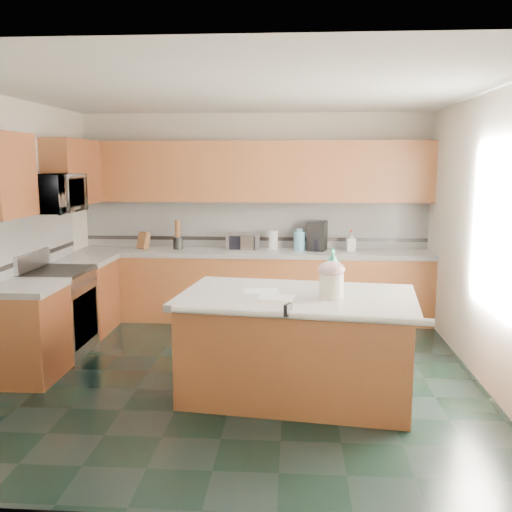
{
  "coord_description": "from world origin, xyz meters",
  "views": [
    {
      "loc": [
        0.53,
        -5.32,
        2.05
      ],
      "look_at": [
        0.15,
        0.35,
        1.12
      ],
      "focal_mm": 40.0,
      "sensor_mm": 36.0,
      "label": 1
    }
  ],
  "objects_px": {
    "knife_block": "(144,241)",
    "treat_jar": "(331,286)",
    "soap_bottle_island": "(333,271)",
    "island_base": "(297,348)",
    "island_top": "(297,297)",
    "coffee_maker": "(317,236)",
    "toaster_oven": "(243,242)"
  },
  "relations": [
    {
      "from": "island_top",
      "to": "toaster_oven",
      "type": "relative_size",
      "value": 5.36
    },
    {
      "from": "toaster_oven",
      "to": "coffee_maker",
      "type": "bearing_deg",
      "value": 17.04
    },
    {
      "from": "knife_block",
      "to": "treat_jar",
      "type": "bearing_deg",
      "value": -26.11
    },
    {
      "from": "coffee_maker",
      "to": "soap_bottle_island",
      "type": "bearing_deg",
      "value": -74.09
    },
    {
      "from": "knife_block",
      "to": "toaster_oven",
      "type": "bearing_deg",
      "value": 22.68
    },
    {
      "from": "coffee_maker",
      "to": "knife_block",
      "type": "bearing_deg",
      "value": -164.32
    },
    {
      "from": "treat_jar",
      "to": "island_base",
      "type": "bearing_deg",
      "value": 177.41
    },
    {
      "from": "soap_bottle_island",
      "to": "toaster_oven",
      "type": "height_order",
      "value": "soap_bottle_island"
    },
    {
      "from": "island_base",
      "to": "treat_jar",
      "type": "relative_size",
      "value": 8.97
    },
    {
      "from": "treat_jar",
      "to": "knife_block",
      "type": "xyz_separation_m",
      "value": [
        -2.31,
        2.64,
        0.0
      ]
    },
    {
      "from": "treat_jar",
      "to": "toaster_oven",
      "type": "xyz_separation_m",
      "value": [
        -0.99,
        2.64,
        0.0
      ]
    },
    {
      "from": "island_top",
      "to": "knife_block",
      "type": "height_order",
      "value": "knife_block"
    },
    {
      "from": "island_base",
      "to": "treat_jar",
      "type": "xyz_separation_m",
      "value": [
        0.28,
        -0.13,
        0.6
      ]
    },
    {
      "from": "island_top",
      "to": "knife_block",
      "type": "relative_size",
      "value": 9.04
    },
    {
      "from": "treat_jar",
      "to": "toaster_oven",
      "type": "height_order",
      "value": "toaster_oven"
    },
    {
      "from": "toaster_oven",
      "to": "island_top",
      "type": "bearing_deg",
      "value": -59.05
    },
    {
      "from": "island_base",
      "to": "treat_jar",
      "type": "height_order",
      "value": "treat_jar"
    },
    {
      "from": "coffee_maker",
      "to": "island_top",
      "type": "bearing_deg",
      "value": -81.06
    },
    {
      "from": "island_base",
      "to": "toaster_oven",
      "type": "bearing_deg",
      "value": 113.14
    },
    {
      "from": "treat_jar",
      "to": "coffee_maker",
      "type": "distance_m",
      "value": 2.67
    },
    {
      "from": "soap_bottle_island",
      "to": "coffee_maker",
      "type": "bearing_deg",
      "value": 108.01
    },
    {
      "from": "toaster_oven",
      "to": "coffee_maker",
      "type": "distance_m",
      "value": 0.98
    },
    {
      "from": "treat_jar",
      "to": "coffee_maker",
      "type": "xyz_separation_m",
      "value": [
        -0.02,
        2.67,
        0.08
      ]
    },
    {
      "from": "island_top",
      "to": "coffee_maker",
      "type": "height_order",
      "value": "coffee_maker"
    },
    {
      "from": "soap_bottle_island",
      "to": "knife_block",
      "type": "relative_size",
      "value": 1.72
    },
    {
      "from": "island_base",
      "to": "soap_bottle_island",
      "type": "distance_m",
      "value": 0.76
    },
    {
      "from": "soap_bottle_island",
      "to": "coffee_maker",
      "type": "height_order",
      "value": "soap_bottle_island"
    },
    {
      "from": "island_base",
      "to": "soap_bottle_island",
      "type": "relative_size",
      "value": 5.0
    },
    {
      "from": "soap_bottle_island",
      "to": "knife_block",
      "type": "height_order",
      "value": "soap_bottle_island"
    },
    {
      "from": "knife_block",
      "to": "island_base",
      "type": "bearing_deg",
      "value": -28.39
    },
    {
      "from": "island_top",
      "to": "soap_bottle_island",
      "type": "xyz_separation_m",
      "value": [
        0.31,
        0.11,
        0.22
      ]
    },
    {
      "from": "knife_block",
      "to": "coffee_maker",
      "type": "xyz_separation_m",
      "value": [
        2.3,
        0.03,
        0.08
      ]
    }
  ]
}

